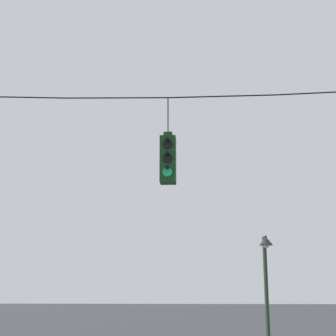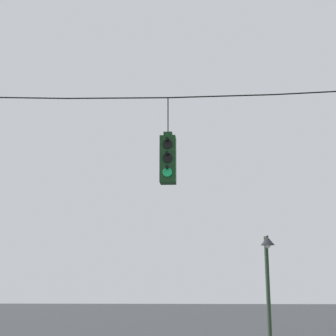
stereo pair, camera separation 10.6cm
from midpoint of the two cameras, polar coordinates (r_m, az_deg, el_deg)
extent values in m
cylinder|color=black|center=(12.35, -16.27, 7.49)|extent=(2.34, 0.03, 0.14)
cylinder|color=black|center=(11.71, -5.45, 7.72)|extent=(2.33, 0.03, 0.08)
cylinder|color=black|center=(11.54, 6.15, 7.92)|extent=(2.33, 0.03, 0.03)
cylinder|color=black|center=(11.86, 17.60, 8.05)|extent=(2.33, 0.03, 0.08)
cube|color=#143819|center=(11.12, 0.27, 0.89)|extent=(0.34, 0.34, 1.03)
cube|color=#143819|center=(11.28, 0.27, 3.67)|extent=(0.19, 0.19, 0.10)
cylinder|color=black|center=(11.42, 0.27, 5.88)|extent=(0.02, 0.02, 0.82)
cylinder|color=black|center=(11.03, 0.20, 2.68)|extent=(0.20, 0.03, 0.20)
cylinder|color=black|center=(11.01, 0.18, 3.20)|extent=(0.07, 0.12, 0.07)
cylinder|color=black|center=(10.94, 0.20, 1.13)|extent=(0.20, 0.03, 0.20)
cylinder|color=black|center=(10.92, 0.18, 1.64)|extent=(0.07, 0.12, 0.07)
cylinder|color=#19C666|center=(10.87, 0.20, -0.45)|extent=(0.20, 0.03, 0.20)
cylinder|color=black|center=(10.85, 0.18, 0.07)|extent=(0.07, 0.12, 0.07)
cylinder|color=#233323|center=(15.60, 11.31, -14.99)|extent=(0.12, 0.12, 4.11)
cylinder|color=#233323|center=(15.45, 11.06, -7.56)|extent=(0.07, 0.44, 0.07)
cone|color=#232328|center=(15.22, 11.17, -7.92)|extent=(0.40, 0.40, 0.24)
sphere|color=silver|center=(15.21, 11.19, -8.37)|extent=(0.18, 0.18, 0.18)
camera|label=1|loc=(0.05, -89.73, -0.07)|focal=55.00mm
camera|label=2|loc=(0.05, 90.27, 0.07)|focal=55.00mm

